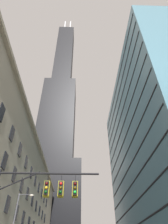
% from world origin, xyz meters
% --- Properties ---
extents(dark_skyscraper, '(28.54, 28.54, 189.87)m').
position_xyz_m(dark_skyscraper, '(-14.28, 83.50, 56.21)').
color(dark_skyscraper, black).
rests_on(dark_skyscraper, ground).
extents(glass_office_midrise, '(14.89, 50.20, 51.10)m').
position_xyz_m(glass_office_midrise, '(18.39, 34.13, 25.55)').
color(glass_office_midrise, teal).
rests_on(glass_office_midrise, ground).
extents(traffic_signal_mast, '(7.38, 0.63, 6.89)m').
position_xyz_m(traffic_signal_mast, '(-3.68, 2.58, 5.16)').
color(traffic_signal_mast, black).
rests_on(traffic_signal_mast, sidewalk_left).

